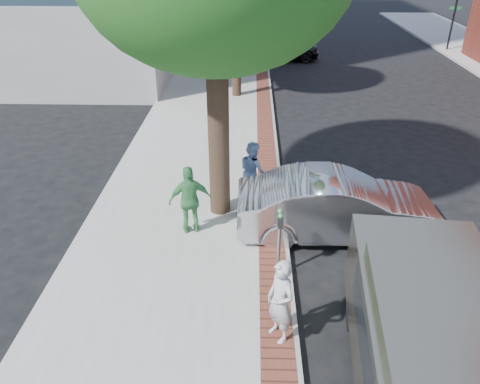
{
  "coord_description": "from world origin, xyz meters",
  "views": [
    {
      "loc": [
        0.2,
        -8.64,
        6.5
      ],
      "look_at": [
        -0.06,
        0.98,
        1.2
      ],
      "focal_mm": 35.0,
      "sensor_mm": 36.0,
      "label": 1
    }
  ],
  "objects_px": {
    "parking_meter": "(280,229)",
    "van": "(436,353)",
    "person_gray": "(280,302)",
    "person_green": "(190,200)",
    "person_officer": "(253,171)",
    "sedan_silver": "(337,206)",
    "bg_car": "(277,46)"
  },
  "relations": [
    {
      "from": "person_green",
      "to": "bg_car",
      "type": "xyz_separation_m",
      "value": [
        2.83,
        18.5,
        -0.18
      ]
    },
    {
      "from": "bg_car",
      "to": "person_officer",
      "type": "bearing_deg",
      "value": 169.49
    },
    {
      "from": "parking_meter",
      "to": "person_green",
      "type": "xyz_separation_m",
      "value": [
        -2.03,
        1.47,
        -0.19
      ]
    },
    {
      "from": "person_gray",
      "to": "person_officer",
      "type": "height_order",
      "value": "person_officer"
    },
    {
      "from": "van",
      "to": "parking_meter",
      "type": "bearing_deg",
      "value": 130.05
    },
    {
      "from": "parking_meter",
      "to": "sedan_silver",
      "type": "height_order",
      "value": "parking_meter"
    },
    {
      "from": "parking_meter",
      "to": "bg_car",
      "type": "xyz_separation_m",
      "value": [
        0.8,
        19.96,
        -0.37
      ]
    },
    {
      "from": "person_officer",
      "to": "person_green",
      "type": "distance_m",
      "value": 2.24
    },
    {
      "from": "parking_meter",
      "to": "bg_car",
      "type": "bearing_deg",
      "value": 87.71
    },
    {
      "from": "person_gray",
      "to": "person_green",
      "type": "relative_size",
      "value": 0.95
    },
    {
      "from": "person_gray",
      "to": "sedan_silver",
      "type": "bearing_deg",
      "value": 122.58
    },
    {
      "from": "sedan_silver",
      "to": "van",
      "type": "relative_size",
      "value": 0.83
    },
    {
      "from": "van",
      "to": "bg_car",
      "type": "bearing_deg",
      "value": 99.27
    },
    {
      "from": "person_gray",
      "to": "sedan_silver",
      "type": "height_order",
      "value": "person_gray"
    },
    {
      "from": "parking_meter",
      "to": "van",
      "type": "relative_size",
      "value": 0.25
    },
    {
      "from": "bg_car",
      "to": "person_green",
      "type": "bearing_deg",
      "value": 165.43
    },
    {
      "from": "parking_meter",
      "to": "person_officer",
      "type": "distance_m",
      "value": 3.22
    },
    {
      "from": "parking_meter",
      "to": "van",
      "type": "height_order",
      "value": "van"
    },
    {
      "from": "sedan_silver",
      "to": "bg_car",
      "type": "xyz_separation_m",
      "value": [
        -0.68,
        18.32,
        0.04
      ]
    },
    {
      "from": "parking_meter",
      "to": "person_green",
      "type": "bearing_deg",
      "value": 144.21
    },
    {
      "from": "person_gray",
      "to": "person_green",
      "type": "distance_m",
      "value": 3.92
    },
    {
      "from": "person_gray",
      "to": "person_green",
      "type": "bearing_deg",
      "value": 176.1
    },
    {
      "from": "person_green",
      "to": "bg_car",
      "type": "bearing_deg",
      "value": -113.03
    },
    {
      "from": "parking_meter",
      "to": "bg_car",
      "type": "relative_size",
      "value": 0.3
    },
    {
      "from": "parking_meter",
      "to": "sedan_silver",
      "type": "relative_size",
      "value": 0.31
    },
    {
      "from": "parking_meter",
      "to": "sedan_silver",
      "type": "bearing_deg",
      "value": 48.05
    },
    {
      "from": "person_officer",
      "to": "bg_car",
      "type": "bearing_deg",
      "value": -34.93
    },
    {
      "from": "parking_meter",
      "to": "van",
      "type": "distance_m",
      "value": 3.8
    },
    {
      "from": "person_officer",
      "to": "sedan_silver",
      "type": "xyz_separation_m",
      "value": [
        2.04,
        -1.52,
        -0.18
      ]
    },
    {
      "from": "person_green",
      "to": "sedan_silver",
      "type": "xyz_separation_m",
      "value": [
        3.51,
        0.18,
        -0.22
      ]
    },
    {
      "from": "parking_meter",
      "to": "person_officer",
      "type": "height_order",
      "value": "person_officer"
    },
    {
      "from": "sedan_silver",
      "to": "person_officer",
      "type": "bearing_deg",
      "value": 52.18
    }
  ]
}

